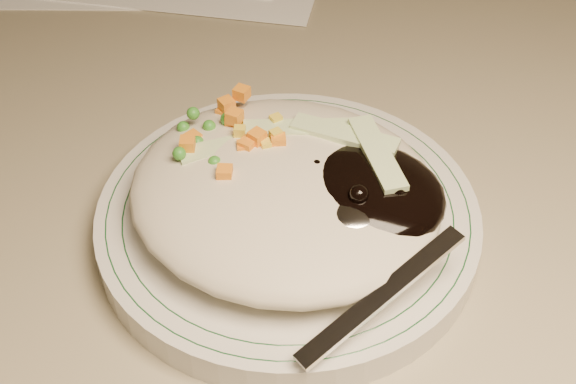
% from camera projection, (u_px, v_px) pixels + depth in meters
% --- Properties ---
extents(desk, '(1.40, 0.70, 0.74)m').
position_uv_depth(desk, '(453.00, 301.00, 0.73)').
color(desk, gray).
rests_on(desk, ground).
extents(plate, '(0.24, 0.24, 0.02)m').
position_uv_depth(plate, '(288.00, 221.00, 0.51)').
color(plate, silver).
rests_on(plate, desk).
extents(plate_rim, '(0.23, 0.23, 0.00)m').
position_uv_depth(plate_rim, '(288.00, 210.00, 0.50)').
color(plate_rim, '#144723').
rests_on(plate_rim, plate).
extents(meal, '(0.21, 0.19, 0.05)m').
position_uv_depth(meal, '(294.00, 188.00, 0.49)').
color(meal, '#C1B79D').
rests_on(meal, plate).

